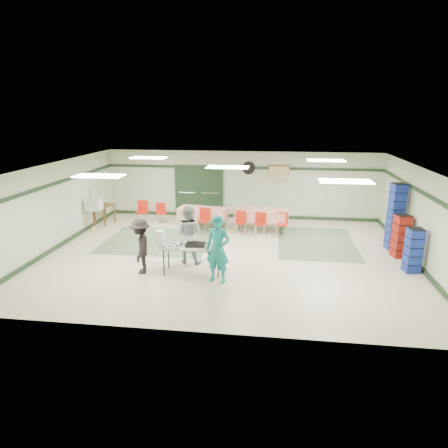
# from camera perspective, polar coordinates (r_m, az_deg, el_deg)

# --- Properties ---
(floor) EXTENTS (11.00, 11.00, 0.00)m
(floor) POSITION_cam_1_polar(r_m,az_deg,el_deg) (12.28, 0.49, -4.36)
(floor) COLOR beige
(floor) RESTS_ON ground
(ceiling) EXTENTS (11.00, 11.00, 0.00)m
(ceiling) POSITION_cam_1_polar(r_m,az_deg,el_deg) (11.62, 0.52, 8.22)
(ceiling) COLOR silver
(ceiling) RESTS_ON wall_back
(wall_back) EXTENTS (11.00, 0.00, 11.00)m
(wall_back) POSITION_cam_1_polar(r_m,az_deg,el_deg) (16.26, 2.45, 5.61)
(wall_back) COLOR #B6BEA2
(wall_back) RESTS_ON floor
(wall_front) EXTENTS (11.00, 0.00, 11.00)m
(wall_front) POSITION_cam_1_polar(r_m,az_deg,el_deg) (7.65, -3.65, -6.47)
(wall_front) COLOR #B6BEA2
(wall_front) RESTS_ON floor
(wall_left) EXTENTS (0.00, 9.00, 9.00)m
(wall_left) POSITION_cam_1_polar(r_m,az_deg,el_deg) (13.67, -23.06, 2.35)
(wall_left) COLOR #B6BEA2
(wall_left) RESTS_ON floor
(wall_right) EXTENTS (0.00, 9.00, 9.00)m
(wall_right) POSITION_cam_1_polar(r_m,az_deg,el_deg) (12.49, 26.42, 0.76)
(wall_right) COLOR #B6BEA2
(wall_right) RESTS_ON floor
(trim_back) EXTENTS (11.00, 0.06, 0.10)m
(trim_back) POSITION_cam_1_polar(r_m,az_deg,el_deg) (16.12, 2.47, 8.04)
(trim_back) COLOR #1B331D
(trim_back) RESTS_ON wall_back
(baseboard_back) EXTENTS (11.00, 0.06, 0.12)m
(baseboard_back) POSITION_cam_1_polar(r_m,az_deg,el_deg) (16.51, 2.39, 1.18)
(baseboard_back) COLOR #1B331D
(baseboard_back) RESTS_ON floor
(trim_left) EXTENTS (0.06, 9.00, 0.10)m
(trim_left) POSITION_cam_1_polar(r_m,az_deg,el_deg) (13.52, -23.27, 5.23)
(trim_left) COLOR #1B331D
(trim_left) RESTS_ON wall_back
(baseboard_left) EXTENTS (0.06, 9.00, 0.12)m
(baseboard_left) POSITION_cam_1_polar(r_m,az_deg,el_deg) (13.98, -22.39, -2.79)
(baseboard_left) COLOR #1B331D
(baseboard_left) RESTS_ON floor
(trim_right) EXTENTS (0.06, 9.00, 0.10)m
(trim_right) POSITION_cam_1_polar(r_m,az_deg,el_deg) (12.33, 26.69, 3.91)
(trim_right) COLOR #1B331D
(trim_right) RESTS_ON wall_back
(baseboard_right) EXTENTS (0.06, 9.00, 0.12)m
(baseboard_right) POSITION_cam_1_polar(r_m,az_deg,el_deg) (12.84, 25.59, -4.79)
(baseboard_right) COLOR #1B331D
(baseboard_right) RESTS_ON floor
(green_patch_a) EXTENTS (3.50, 3.00, 0.01)m
(green_patch_a) POSITION_cam_1_polar(r_m,az_deg,el_deg) (13.71, -9.43, -2.38)
(green_patch_a) COLOR slate
(green_patch_a) RESTS_ON floor
(green_patch_b) EXTENTS (2.50, 3.50, 0.01)m
(green_patch_b) POSITION_cam_1_polar(r_m,az_deg,el_deg) (13.69, 13.00, -2.61)
(green_patch_b) COLOR slate
(green_patch_b) RESTS_ON floor
(double_door_left) EXTENTS (0.90, 0.06, 2.10)m
(double_door_left) POSITION_cam_1_polar(r_m,az_deg,el_deg) (16.59, -5.20, 4.72)
(double_door_left) COLOR #959896
(double_door_left) RESTS_ON floor
(double_door_right) EXTENTS (0.90, 0.06, 2.10)m
(double_door_right) POSITION_cam_1_polar(r_m,az_deg,el_deg) (16.41, -1.95, 4.65)
(double_door_right) COLOR #959896
(double_door_right) RESTS_ON floor
(door_frame) EXTENTS (2.00, 0.03, 2.15)m
(door_frame) POSITION_cam_1_polar(r_m,az_deg,el_deg) (16.47, -3.61, 4.67)
(door_frame) COLOR #1B331D
(door_frame) RESTS_ON floor
(wall_fan) EXTENTS (0.50, 0.10, 0.50)m
(wall_fan) POSITION_cam_1_polar(r_m,az_deg,el_deg) (16.06, 3.54, 8.00)
(wall_fan) COLOR black
(wall_fan) RESTS_ON wall_back
(scroll_banner) EXTENTS (0.80, 0.02, 0.60)m
(scroll_banner) POSITION_cam_1_polar(r_m,az_deg,el_deg) (16.05, 7.83, 7.16)
(scroll_banner) COLOR tan
(scroll_banner) RESTS_ON wall_back
(serving_table) EXTENTS (1.71, 0.75, 0.76)m
(serving_table) POSITION_cam_1_polar(r_m,az_deg,el_deg) (10.74, -4.56, -3.41)
(serving_table) COLOR #BBBBB5
(serving_table) RESTS_ON floor
(sheet_tray_right) EXTENTS (0.61, 0.47, 0.02)m
(sheet_tray_right) POSITION_cam_1_polar(r_m,az_deg,el_deg) (10.60, -1.62, -3.28)
(sheet_tray_right) COLOR silver
(sheet_tray_right) RESTS_ON serving_table
(sheet_tray_mid) EXTENTS (0.57, 0.44, 0.02)m
(sheet_tray_mid) POSITION_cam_1_polar(r_m,az_deg,el_deg) (10.87, -5.06, -2.85)
(sheet_tray_mid) COLOR silver
(sheet_tray_mid) RESTS_ON serving_table
(sheet_tray_left) EXTENTS (0.57, 0.44, 0.02)m
(sheet_tray_left) POSITION_cam_1_polar(r_m,az_deg,el_deg) (10.73, -7.67, -3.18)
(sheet_tray_left) COLOR silver
(sheet_tray_left) RESTS_ON serving_table
(baking_pan) EXTENTS (0.53, 0.35, 0.08)m
(baking_pan) POSITION_cam_1_polar(r_m,az_deg,el_deg) (10.72, -4.07, -2.94)
(baking_pan) COLOR black
(baking_pan) RESTS_ON serving_table
(foam_box_stack) EXTENTS (0.23, 0.21, 0.40)m
(foam_box_stack) POSITION_cam_1_polar(r_m,az_deg,el_deg) (10.87, -9.10, -1.95)
(foam_box_stack) COLOR white
(foam_box_stack) RESTS_ON serving_table
(volunteer_teal) EXTENTS (0.72, 0.57, 1.76)m
(volunteer_teal) POSITION_cam_1_polar(r_m,az_deg,el_deg) (10.10, -0.89, -3.64)
(volunteer_teal) COLOR #138487
(volunteer_teal) RESTS_ON floor
(volunteer_grey) EXTENTS (0.91, 0.76, 1.70)m
(volunteer_grey) POSITION_cam_1_polar(r_m,az_deg,el_deg) (11.45, -5.12, -1.44)
(volunteer_grey) COLOR #939498
(volunteer_grey) RESTS_ON floor
(volunteer_dark) EXTENTS (0.78, 1.08, 1.51)m
(volunteer_dark) POSITION_cam_1_polar(r_m,az_deg,el_deg) (10.93, -11.84, -3.13)
(volunteer_dark) COLOR black
(volunteer_dark) RESTS_ON floor
(dining_table_a) EXTENTS (1.95, 1.10, 0.77)m
(dining_table_a) POSITION_cam_1_polar(r_m,az_deg,el_deg) (14.68, 5.42, 1.30)
(dining_table_a) COLOR red
(dining_table_a) RESTS_ON floor
(dining_table_b) EXTENTS (1.87, 1.05, 0.77)m
(dining_table_b) POSITION_cam_1_polar(r_m,az_deg,el_deg) (14.91, -3.05, 1.59)
(dining_table_b) COLOR red
(dining_table_b) RESTS_ON floor
(chair_a) EXTENTS (0.38, 0.38, 0.80)m
(chair_a) POSITION_cam_1_polar(r_m,az_deg,el_deg) (14.15, 5.20, 0.41)
(chair_a) COLOR red
(chair_a) RESTS_ON floor
(chair_b) EXTENTS (0.40, 0.40, 0.82)m
(chair_b) POSITION_cam_1_polar(r_m,az_deg,el_deg) (14.19, 2.43, 0.56)
(chair_b) COLOR red
(chair_b) RESTS_ON floor
(chair_c) EXTENTS (0.41, 0.41, 0.81)m
(chair_c) POSITION_cam_1_polar(r_m,az_deg,el_deg) (14.14, 8.31, 0.33)
(chair_c) COLOR red
(chair_c) RESTS_ON floor
(chair_d) EXTENTS (0.50, 0.50, 0.89)m
(chair_d) POSITION_cam_1_polar(r_m,az_deg,el_deg) (14.35, -2.87, 0.91)
(chair_d) COLOR red
(chair_d) RESTS_ON floor
(chair_loose_a) EXTENTS (0.48, 0.48, 0.78)m
(chair_loose_a) POSITION_cam_1_polar(r_m,az_deg,el_deg) (15.78, -8.98, 1.87)
(chair_loose_a) COLOR red
(chair_loose_a) RESTS_ON floor
(chair_loose_b) EXTENTS (0.42, 0.42, 0.90)m
(chair_loose_b) POSITION_cam_1_polar(r_m,az_deg,el_deg) (15.80, -11.58, 2.04)
(chair_loose_b) COLOR red
(chair_loose_b) RESTS_ON floor
(crate_stack_blue_a) EXTENTS (0.47, 0.47, 2.11)m
(crate_stack_blue_a) POSITION_cam_1_polar(r_m,az_deg,el_deg) (13.57, 23.31, 0.96)
(crate_stack_blue_a) COLOR navy
(crate_stack_blue_a) RESTS_ON floor
(crate_stack_red) EXTENTS (0.48, 0.48, 1.30)m
(crate_stack_red) POSITION_cam_1_polar(r_m,az_deg,el_deg) (13.01, 23.92, -1.58)
(crate_stack_red) COLOR #A41F10
(crate_stack_red) RESTS_ON floor
(crate_stack_blue_b) EXTENTS (0.42, 0.42, 1.24)m
(crate_stack_blue_b) POSITION_cam_1_polar(r_m,az_deg,el_deg) (11.94, 25.43, -3.42)
(crate_stack_blue_b) COLOR navy
(crate_stack_blue_b) RESTS_ON floor
(printer_table) EXTENTS (0.68, 0.91, 0.74)m
(printer_table) POSITION_cam_1_polar(r_m,az_deg,el_deg) (16.09, -16.75, 2.21)
(printer_table) COLOR brown
(printer_table) RESTS_ON floor
(office_printer) EXTENTS (0.55, 0.49, 0.42)m
(office_printer) POSITION_cam_1_polar(r_m,az_deg,el_deg) (15.28, -18.11, 2.65)
(office_printer) COLOR beige
(office_printer) RESTS_ON printer_table
(broom) EXTENTS (0.08, 0.24, 1.50)m
(broom) POSITION_cam_1_polar(r_m,az_deg,el_deg) (15.37, -18.29, 2.05)
(broom) COLOR brown
(broom) RESTS_ON floor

